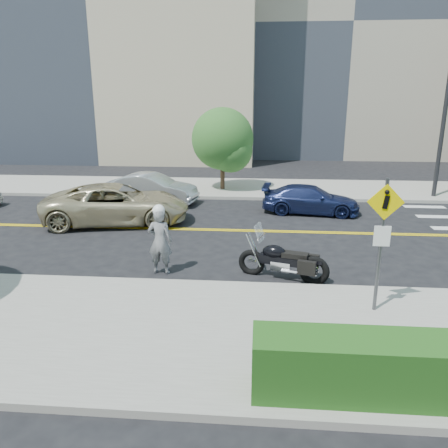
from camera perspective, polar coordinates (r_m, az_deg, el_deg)
ground_plane at (r=16.26m, az=-0.98°, el=-0.78°), size 120.00×120.00×0.00m
sidewalk_near at (r=9.38m, az=-5.62°, el=-13.83°), size 60.00×5.00×0.15m
sidewalk_far at (r=23.50m, az=0.82°, el=4.74°), size 60.00×5.00×0.15m
building_mid at (r=42.30m, az=14.60°, el=22.88°), size 18.00×14.00×20.00m
pedestrian_sign at (r=9.94m, az=19.95°, el=-1.13°), size 0.78×0.08×3.00m
motorcyclist at (r=12.15m, az=-8.37°, el=-2.03°), size 0.70×0.48×1.98m
motorcycle at (r=11.86m, az=7.79°, el=-3.76°), size 2.53×1.38×1.47m
suv at (r=17.47m, az=-13.83°, el=2.56°), size 5.92×3.55×1.54m
parked_car_silver at (r=20.49m, az=-9.42°, el=4.57°), size 4.38×2.16×1.38m
parked_car_blue at (r=18.87m, az=11.23°, el=3.16°), size 4.22×2.11×1.18m
tree_far_a at (r=22.54m, az=-0.20°, el=11.04°), size 3.14×3.14×4.29m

